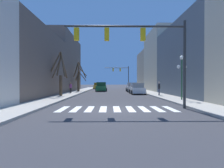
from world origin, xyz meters
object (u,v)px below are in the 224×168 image
Objects in this scene: car_parked_right_near at (101,87)px; street_tree_left_near at (79,77)px; street_lamp_right_corner at (182,68)px; street_tree_right_mid at (60,74)px; pedestrian_crossing_street at (71,87)px; street_tree_right_far at (79,81)px; pedestrian_near_right_corner at (159,87)px; traffic_signal_near at (139,42)px; car_parked_left_near at (97,86)px; traffic_signal_far at (122,73)px; car_driving_toward_lane at (137,89)px; car_parked_left_mid at (132,87)px.

street_tree_left_near reaches higher than car_parked_right_near.
street_lamp_right_corner is 13.56m from street_tree_right_mid.
pedestrian_crossing_street is 6.60m from street_tree_right_far.
pedestrian_near_right_corner reaches higher than car_parked_right_near.
car_parked_left_near is at bearing 98.52° from traffic_signal_near.
street_tree_right_far is (-12.51, 16.65, -1.10)m from street_lamp_right_corner.
pedestrian_crossing_street is at bearing -89.75° from pedestrian_near_right_corner.
car_driving_toward_lane is (0.94, -20.89, -3.63)m from traffic_signal_far.
car_parked_left_near is at bearing -137.98° from pedestrian_near_right_corner.
pedestrian_crossing_street is (-10.08, -6.08, 0.29)m from car_parked_left_mid.
traffic_signal_near reaches higher than street_lamp_right_corner.
car_parked_left_mid is 6.20m from car_parked_right_near.
car_driving_toward_lane is 0.77× the size of street_tree_right_mid.
street_tree_right_far reaches higher than car_parked_right_near.
street_lamp_right_corner is 0.99× the size of car_driving_toward_lane.
car_driving_toward_lane is 0.78× the size of street_tree_left_near.
traffic_signal_far is at bearing 159.05° from car_parked_right_near.
street_tree_right_mid reaches higher than street_lamp_right_corner.
street_tree_right_far reaches higher than car_parked_left_mid.
pedestrian_near_right_corner is at bearing -40.22° from street_tree_left_near.
car_parked_right_near is at bearing 35.28° from car_driving_toward_lane.
traffic_signal_near is 6.67m from street_lamp_right_corner.
car_driving_toward_lane is 1.11× the size of street_tree_right_far.
street_tree_right_far is at bearing 87.36° from car_parked_left_mid.
traffic_signal_near is 1.79× the size of car_parked_left_mid.
traffic_signal_near is 1.99× the size of car_driving_toward_lane.
car_driving_toward_lane is at bearing -28.30° from street_tree_left_near.
traffic_signal_near is at bearing -1.66° from pedestrian_near_right_corner.
car_parked_left_near is at bearing 19.97° from car_driving_toward_lane.
traffic_signal_far is 1.75× the size of street_tree_right_far.
car_driving_toward_lane is 0.95× the size of car_parked_right_near.
car_driving_toward_lane is 2.61× the size of pedestrian_crossing_street.
car_driving_toward_lane is at bearing 179.74° from car_parked_left_mid.
street_lamp_right_corner is 16.55m from car_parked_left_mid.
traffic_signal_far is 1.22× the size of street_tree_right_mid.
street_lamp_right_corner reaches higher than pedestrian_near_right_corner.
car_parked_right_near is at bearing 36.45° from street_tree_left_near.
traffic_signal_far is at bearing -86.57° from car_parked_left_near.
street_tree_right_far is at bearing 97.31° from street_tree_left_near.
traffic_signal_near is 15.18m from car_driving_toward_lane.
pedestrian_near_right_corner is 0.46× the size of street_tree_right_far.
traffic_signal_far is 14.06m from car_parked_right_near.
street_tree_left_near is (-12.35, 15.39, -0.39)m from street_lamp_right_corner.
street_lamp_right_corner is at bearing 42.76° from traffic_signal_near.
street_tree_right_far is at bearing -111.77° from pedestrian_near_right_corner.
car_driving_toward_lane is at bearing -135.40° from pedestrian_near_right_corner.
car_driving_toward_lane is 10.03m from car_parked_right_near.
traffic_signal_far reaches higher than car_driving_toward_lane.
traffic_signal_far is 18.03m from street_tree_left_near.
car_parked_left_near is (-7.48, 14.44, -0.02)m from car_parked_left_mid.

